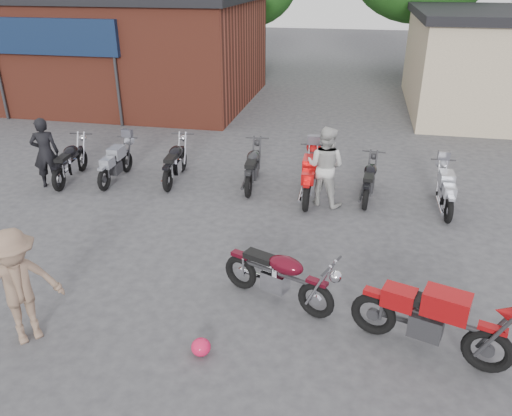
% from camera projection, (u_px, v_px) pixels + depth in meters
% --- Properties ---
extents(ground, '(90.00, 90.00, 0.00)m').
position_uv_depth(ground, '(242.00, 322.00, 7.89)').
color(ground, '#39393C').
extents(brick_building, '(12.00, 8.00, 4.00)m').
position_uv_depth(brick_building, '(109.00, 50.00, 21.05)').
color(brick_building, maroon).
rests_on(brick_building, ground).
extents(vintage_motorcycle, '(2.11, 1.37, 1.17)m').
position_uv_depth(vintage_motorcycle, '(279.00, 273.00, 8.12)').
color(vintage_motorcycle, '#4A0915').
rests_on(vintage_motorcycle, ground).
extents(sportbike, '(2.32, 1.38, 1.28)m').
position_uv_depth(sportbike, '(434.00, 316.00, 7.01)').
color(sportbike, '#9E0D10').
rests_on(sportbike, ground).
extents(helmet, '(0.33, 0.33, 0.26)m').
position_uv_depth(helmet, '(201.00, 347.00, 7.17)').
color(helmet, '#D81745').
rests_on(helmet, ground).
extents(person_dark, '(0.78, 0.67, 1.80)m').
position_uv_depth(person_dark, '(45.00, 153.00, 12.51)').
color(person_dark, black).
rests_on(person_dark, ground).
extents(person_light, '(1.10, 0.97, 1.89)m').
position_uv_depth(person_light, '(325.00, 166.00, 11.51)').
color(person_light, '#B9B9B4').
rests_on(person_light, ground).
extents(person_tan, '(1.30, 1.34, 1.84)m').
position_uv_depth(person_tan, '(19.00, 287.00, 7.16)').
color(person_tan, '#81654F').
rests_on(person_tan, ground).
extents(row_bike_0, '(0.86, 2.01, 1.13)m').
position_uv_depth(row_bike_0, '(70.00, 160.00, 13.04)').
color(row_bike_0, black).
rests_on(row_bike_0, ground).
extents(row_bike_1, '(0.60, 1.82, 1.06)m').
position_uv_depth(row_bike_1, '(115.00, 161.00, 13.03)').
color(row_bike_1, gray).
rests_on(row_bike_1, ground).
extents(row_bike_2, '(0.80, 2.01, 1.14)m').
position_uv_depth(row_bike_2, '(175.00, 160.00, 13.01)').
color(row_bike_2, black).
rests_on(row_bike_2, ground).
extents(row_bike_3, '(0.78, 1.99, 1.13)m').
position_uv_depth(row_bike_3, '(253.00, 165.00, 12.67)').
color(row_bike_3, '#232426').
rests_on(row_bike_3, ground).
extents(row_bike_4, '(0.72, 2.06, 1.19)m').
position_uv_depth(row_bike_4, '(310.00, 175.00, 11.98)').
color(row_bike_4, red).
rests_on(row_bike_4, ground).
extents(row_bike_5, '(0.76, 1.85, 1.04)m').
position_uv_depth(row_bike_5, '(369.00, 178.00, 11.98)').
color(row_bike_5, black).
rests_on(row_bike_5, ground).
extents(row_bike_6, '(0.62, 1.82, 1.05)m').
position_uv_depth(row_bike_6, '(446.00, 188.00, 11.40)').
color(row_bike_6, '#92959F').
rests_on(row_bike_6, ground).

